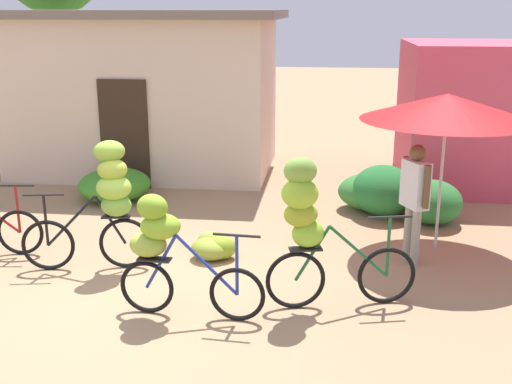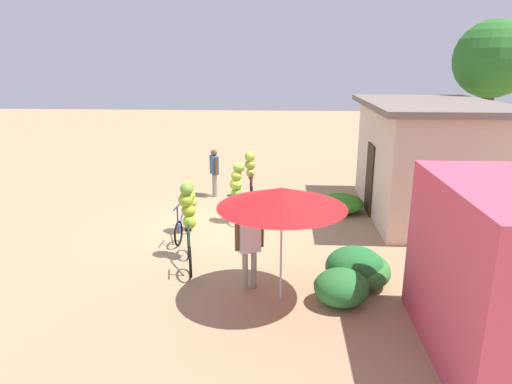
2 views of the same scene
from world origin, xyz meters
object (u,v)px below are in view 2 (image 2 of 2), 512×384
(market_umbrella, at_px, (282,198))
(bicycle_near_pile, at_px, (237,187))
(banana_pile_on_ground, at_px, (253,232))
(person_vendor, at_px, (249,242))
(tree_behind_building, at_px, (493,62))
(bicycle_by_shop, at_px, (188,217))
(person_bystander, at_px, (214,168))
(bicycle_center_loaded, at_px, (188,204))
(bicycle_leftmost, at_px, (250,171))
(building_low, at_px, (427,159))

(market_umbrella, relative_size, bicycle_near_pile, 1.37)
(banana_pile_on_ground, bearing_deg, person_vendor, 2.36)
(tree_behind_building, xyz_separation_m, market_umbrella, (8.21, -6.71, -2.25))
(bicycle_near_pile, bearing_deg, bicycle_by_shop, -16.98)
(tree_behind_building, xyz_separation_m, banana_pile_on_ground, (5.19, -7.41, -4.06))
(market_umbrella, height_order, person_bystander, market_umbrella)
(person_vendor, bearing_deg, person_bystander, -165.46)
(bicycle_by_shop, xyz_separation_m, person_vendor, (1.25, 1.43, -0.02))
(bicycle_center_loaded, bearing_deg, tree_behind_building, 118.79)
(bicycle_by_shop, bearing_deg, tree_behind_building, 126.82)
(bicycle_center_loaded, height_order, bicycle_by_shop, bicycle_by_shop)
(bicycle_center_loaded, xyz_separation_m, banana_pile_on_ground, (0.20, 1.66, -0.64))
(bicycle_near_pile, relative_size, bicycle_by_shop, 0.97)
(bicycle_leftmost, distance_m, banana_pile_on_ground, 3.55)
(bicycle_by_shop, bearing_deg, person_vendor, 48.91)
(building_low, height_order, bicycle_by_shop, building_low)
(bicycle_near_pile, xyz_separation_m, bicycle_center_loaded, (1.04, -1.13, -0.17))
(market_umbrella, bearing_deg, person_bystander, -161.55)
(bicycle_by_shop, bearing_deg, person_bystander, -177.94)
(market_umbrella, bearing_deg, banana_pile_on_ground, -166.82)
(bicycle_by_shop, xyz_separation_m, banana_pile_on_ground, (-1.35, 1.32, -0.83))
(building_low, distance_m, banana_pile_on_ground, 5.42)
(building_low, bearing_deg, bicycle_near_pile, -79.45)
(building_low, xyz_separation_m, bicycle_center_loaded, (2.02, -6.38, -0.82))
(building_low, height_order, person_vendor, building_low)
(building_low, bearing_deg, bicycle_center_loaded, -72.44)
(bicycle_leftmost, bearing_deg, bicycle_by_shop, -11.76)
(bicycle_near_pile, bearing_deg, banana_pile_on_ground, 23.17)
(person_vendor, bearing_deg, building_low, 136.27)
(banana_pile_on_ground, bearing_deg, person_bystander, -157.37)
(tree_behind_building, distance_m, banana_pile_on_ground, 9.92)
(bicycle_leftmost, relative_size, bicycle_near_pile, 1.01)
(tree_behind_building, xyz_separation_m, bicycle_by_shop, (6.54, -8.74, -3.23))
(market_umbrella, height_order, bicycle_near_pile, market_umbrella)
(tree_behind_building, bearing_deg, banana_pile_on_ground, -55.02)
(market_umbrella, bearing_deg, bicycle_center_loaded, -143.67)
(market_umbrella, distance_m, person_vendor, 1.24)
(bicycle_leftmost, relative_size, bicycle_center_loaded, 1.04)
(tree_behind_building, xyz_separation_m, person_vendor, (7.79, -7.31, -3.25))
(bicycle_near_pile, bearing_deg, person_vendor, 9.43)
(bicycle_by_shop, bearing_deg, market_umbrella, 50.65)
(bicycle_leftmost, xyz_separation_m, banana_pile_on_ground, (3.45, 0.32, -0.74))
(bicycle_leftmost, height_order, banana_pile_on_ground, bicycle_leftmost)
(bicycle_center_loaded, xyz_separation_m, person_vendor, (2.80, 1.77, 0.17))
(tree_behind_building, xyz_separation_m, bicycle_near_pile, (3.95, -7.95, -3.25))
(person_vendor, relative_size, person_bystander, 1.03)
(building_low, relative_size, bicycle_near_pile, 3.31)
(bicycle_by_shop, height_order, person_bystander, bicycle_by_shop)
(tree_behind_building, relative_size, person_bystander, 3.61)
(bicycle_by_shop, bearing_deg, bicycle_near_pile, 163.02)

